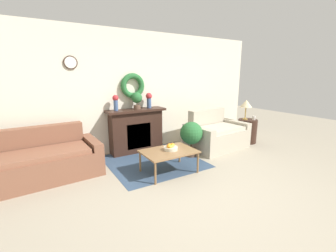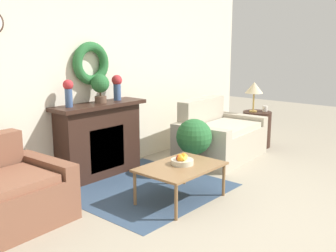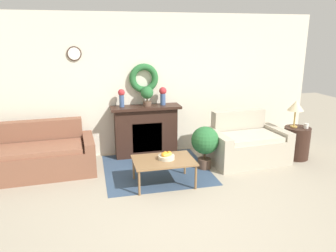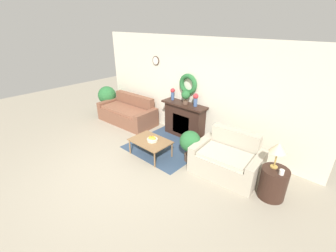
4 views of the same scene
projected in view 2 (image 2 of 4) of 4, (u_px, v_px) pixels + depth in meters
name	position (u px, v px, depth m)	size (l,w,h in m)	color
ground_plane	(269.00, 226.00, 3.85)	(16.00, 16.00, 0.00)	#9E937F
floor_rug	(143.00, 187.00, 4.88)	(1.80, 1.77, 0.01)	#334760
wall_back	(93.00, 74.00, 5.25)	(6.80, 0.19, 2.70)	beige
fireplace	(99.00, 139.00, 5.23)	(1.33, 0.41, 0.99)	#331E16
loveseat_right	(219.00, 137.00, 6.11)	(1.46, 1.03, 0.90)	#B2A893
coffee_table	(181.00, 169.00, 4.42)	(0.95, 0.67, 0.41)	olive
fruit_bowl	(182.00, 160.00, 4.45)	(0.26, 0.26, 0.12)	beige
side_table_by_loveseat	(257.00, 129.00, 6.78)	(0.48, 0.48, 0.61)	#331E16
table_lamp	(254.00, 88.00, 6.62)	(0.30, 0.30, 0.51)	#B28E42
mug	(265.00, 109.00, 6.74)	(0.08, 0.08, 0.09)	silver
vase_on_mantel_left	(68.00, 91.00, 4.76)	(0.13, 0.13, 0.34)	#3D5684
vase_on_mantel_right	(117.00, 85.00, 5.35)	(0.14, 0.14, 0.35)	#3D5684
potted_plant_on_mantel	(100.00, 86.00, 5.10)	(0.24, 0.24, 0.37)	brown
potted_plant_floor_by_loveseat	(194.00, 139.00, 5.31)	(0.49, 0.49, 0.76)	brown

